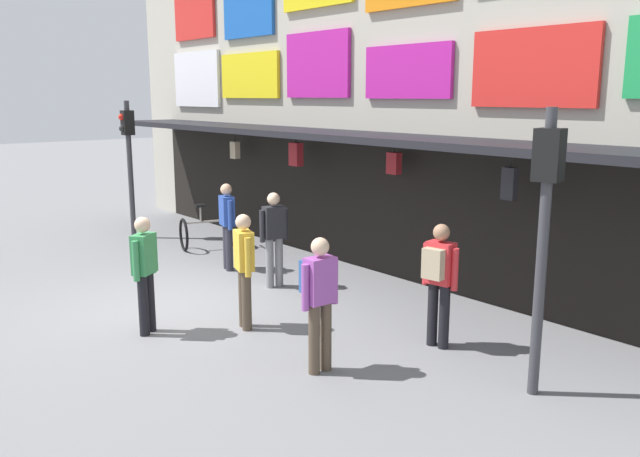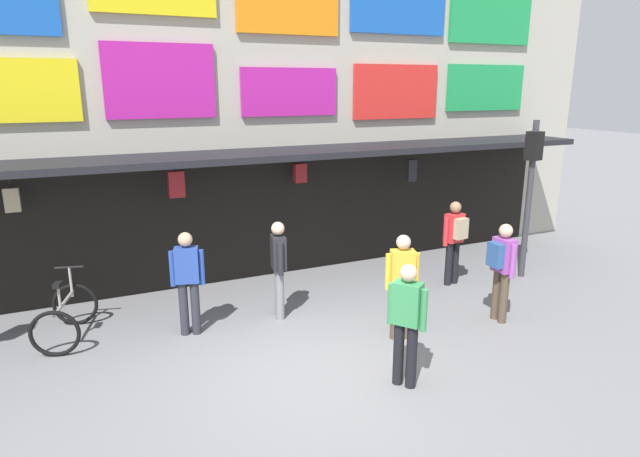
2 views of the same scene
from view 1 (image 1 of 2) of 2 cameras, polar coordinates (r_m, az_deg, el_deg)
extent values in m
plane|color=slate|center=(10.82, -12.47, -6.59)|extent=(80.00, 80.00, 0.00)
cube|color=#B2AD9E|center=(13.04, 5.57, 14.49)|extent=(18.00, 1.20, 8.00)
cube|color=black|center=(12.16, 1.06, 8.16)|extent=(15.30, 1.40, 0.12)
cube|color=red|center=(17.70, -10.91, 17.82)|extent=(1.93, 0.08, 1.19)
cube|color=blue|center=(15.61, -6.31, 18.76)|extent=(1.94, 0.08, 1.38)
cube|color=white|center=(17.59, -10.71, 12.67)|extent=(2.21, 0.08, 1.39)
cube|color=yellow|center=(15.49, -6.18, 13.12)|extent=(2.28, 0.08, 1.01)
cube|color=#B71E93|center=(13.52, -0.25, 14.09)|extent=(1.93, 0.08, 1.29)
cube|color=#B71E93|center=(11.71, 7.61, 13.41)|extent=(1.99, 0.08, 0.92)
cube|color=red|center=(10.19, 18.05, 13.20)|extent=(2.06, 0.08, 1.13)
cylinder|color=black|center=(15.34, -7.46, 8.03)|extent=(0.02, 0.02, 0.27)
cube|color=tan|center=(15.36, -7.43, 6.79)|extent=(0.23, 0.14, 0.39)
cylinder|color=black|center=(13.13, -2.12, 7.82)|extent=(0.02, 0.02, 0.15)
cube|color=maroon|center=(13.15, -2.11, 6.49)|extent=(0.27, 0.16, 0.46)
cylinder|color=black|center=(11.45, 6.50, 7.09)|extent=(0.02, 0.02, 0.19)
cube|color=maroon|center=(11.48, 6.47, 5.67)|extent=(0.24, 0.15, 0.38)
cylinder|color=black|center=(9.71, 16.31, 5.81)|extent=(0.02, 0.02, 0.23)
cube|color=#232328|center=(9.74, 16.20, 3.78)|extent=(0.21, 0.12, 0.47)
cube|color=black|center=(12.76, 3.36, 2.20)|extent=(15.30, 0.04, 2.50)
cylinder|color=#38383D|center=(15.90, -16.22, 4.88)|extent=(0.12, 0.12, 3.20)
cube|color=black|center=(15.82, -16.44, 8.84)|extent=(0.30, 0.26, 0.56)
sphere|color=red|center=(15.78, -16.92, 9.28)|extent=(0.15, 0.15, 0.15)
sphere|color=black|center=(15.79, -16.87, 8.34)|extent=(0.15, 0.15, 0.15)
cylinder|color=#38383D|center=(7.50, 18.79, -2.31)|extent=(0.12, 0.12, 3.20)
cube|color=black|center=(7.33, 19.34, 6.07)|extent=(0.32, 0.29, 0.56)
sphere|color=black|center=(7.44, 19.76, 7.12)|extent=(0.15, 0.15, 0.15)
sphere|color=#19DB3D|center=(7.46, 19.62, 5.13)|extent=(0.15, 0.15, 0.15)
torus|color=black|center=(14.69, -7.61, -0.18)|extent=(0.71, 0.25, 0.72)
torus|color=black|center=(14.42, -11.80, -0.54)|extent=(0.71, 0.25, 0.72)
cylinder|color=#A3998E|center=(14.49, -9.72, 0.61)|extent=(0.31, 0.97, 0.05)
cylinder|color=#A3998E|center=(14.43, -10.37, 1.22)|extent=(0.04, 0.04, 0.35)
cube|color=black|center=(14.39, -10.40, 1.96)|extent=(0.15, 0.22, 0.06)
cylinder|color=#A3998E|center=(14.58, -7.96, 1.41)|extent=(0.04, 0.04, 0.50)
cylinder|color=black|center=(14.54, -7.99, 2.38)|extent=(0.43, 0.15, 0.04)
cylinder|color=#2D2D38|center=(12.80, -8.15, -1.56)|extent=(0.14, 0.14, 0.88)
cylinder|color=#2D2D38|center=(12.63, -7.93, -1.73)|extent=(0.14, 0.14, 0.88)
cube|color=#28479E|center=(12.58, -8.13, 1.55)|extent=(0.41, 0.31, 0.56)
sphere|color=tan|center=(12.51, -8.18, 3.40)|extent=(0.22, 0.22, 0.22)
cylinder|color=#28479E|center=(12.79, -8.39, 1.48)|extent=(0.09, 0.09, 0.56)
cylinder|color=#28479E|center=(12.38, -7.85, 1.16)|extent=(0.09, 0.09, 0.56)
cylinder|color=brown|center=(9.61, -6.70, -5.96)|extent=(0.14, 0.14, 0.88)
cylinder|color=brown|center=(9.44, -6.42, -6.27)|extent=(0.14, 0.14, 0.88)
cube|color=gold|center=(9.33, -6.66, -1.90)|extent=(0.41, 0.32, 0.56)
sphere|color=beige|center=(9.25, -6.72, 0.57)|extent=(0.22, 0.22, 0.22)
cylinder|color=gold|center=(9.55, -6.99, -1.90)|extent=(0.09, 0.09, 0.56)
cylinder|color=gold|center=(9.14, -6.31, -2.50)|extent=(0.09, 0.09, 0.56)
cylinder|color=black|center=(9.66, -14.62, -6.18)|extent=(0.14, 0.14, 0.88)
cylinder|color=black|center=(9.51, -15.15, -6.49)|extent=(0.14, 0.14, 0.88)
cube|color=#388E51|center=(9.39, -15.11, -2.14)|extent=(0.39, 0.42, 0.56)
sphere|color=beige|center=(9.31, -15.24, 0.31)|extent=(0.22, 0.22, 0.22)
cylinder|color=#388E51|center=(9.59, -14.44, -2.14)|extent=(0.09, 0.09, 0.56)
cylinder|color=#388E51|center=(9.22, -15.77, -2.75)|extent=(0.09, 0.09, 0.56)
cylinder|color=black|center=(8.97, 9.79, -7.33)|extent=(0.14, 0.14, 0.88)
cylinder|color=black|center=(8.89, 10.78, -7.56)|extent=(0.14, 0.14, 0.88)
cube|color=red|center=(8.72, 10.45, -2.97)|extent=(0.39, 0.27, 0.56)
sphere|color=#A87A5B|center=(8.63, 10.55, -0.33)|extent=(0.22, 0.22, 0.22)
cylinder|color=red|center=(8.85, 9.23, -3.05)|extent=(0.09, 0.09, 0.56)
cylinder|color=red|center=(8.63, 11.68, -3.53)|extent=(0.09, 0.09, 0.56)
cube|color=tan|center=(8.59, 9.89, -3.04)|extent=(0.30, 0.20, 0.40)
cylinder|color=brown|center=(8.07, 0.51, -9.34)|extent=(0.14, 0.14, 0.88)
cylinder|color=brown|center=(7.97, -0.51, -9.63)|extent=(0.14, 0.14, 0.88)
cube|color=#9E4CA8|center=(7.79, 0.00, -4.53)|extent=(0.23, 0.37, 0.56)
sphere|color=beige|center=(7.69, 0.00, -1.60)|extent=(0.22, 0.22, 0.22)
cylinder|color=#9E4CA8|center=(7.94, 1.26, -4.61)|extent=(0.09, 0.09, 0.56)
cylinder|color=#9E4CA8|center=(7.68, -1.30, -5.17)|extent=(0.09, 0.09, 0.56)
cube|color=#2D5693|center=(7.91, -0.71, -4.14)|extent=(0.17, 0.28, 0.40)
cylinder|color=gray|center=(11.53, -3.59, -2.93)|extent=(0.14, 0.14, 0.88)
cylinder|color=gray|center=(11.46, -4.41, -3.03)|extent=(0.14, 0.14, 0.88)
cube|color=#232328|center=(11.34, -4.05, 0.55)|extent=(0.29, 0.40, 0.56)
sphere|color=beige|center=(11.27, -4.08, 2.59)|extent=(0.22, 0.22, 0.22)
cylinder|color=#232328|center=(11.44, -3.04, 0.40)|extent=(0.09, 0.09, 0.56)
cylinder|color=#232328|center=(11.26, -5.07, 0.19)|extent=(0.09, 0.09, 0.56)
camera|label=2|loc=(12.16, -48.04, 10.27)|focal=30.26mm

